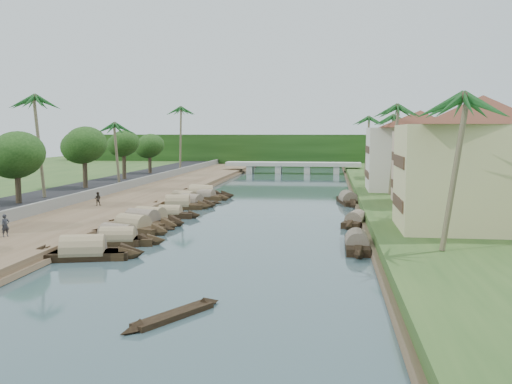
# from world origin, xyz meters

# --- Properties ---
(ground) EXTENTS (220.00, 220.00, 0.00)m
(ground) POSITION_xyz_m (0.00, 0.00, 0.00)
(ground) COLOR #33494D
(ground) RESTS_ON ground
(left_bank) EXTENTS (10.00, 180.00, 0.80)m
(left_bank) POSITION_xyz_m (-16.00, 20.00, 0.40)
(left_bank) COLOR brown
(left_bank) RESTS_ON ground
(right_bank) EXTENTS (16.00, 180.00, 1.20)m
(right_bank) POSITION_xyz_m (19.00, 20.00, 0.60)
(right_bank) COLOR #2A491D
(right_bank) RESTS_ON ground
(road) EXTENTS (8.00, 180.00, 1.40)m
(road) POSITION_xyz_m (-24.50, 20.00, 0.70)
(road) COLOR black
(road) RESTS_ON ground
(retaining_wall) EXTENTS (0.40, 180.00, 1.10)m
(retaining_wall) POSITION_xyz_m (-20.20, 20.00, 1.35)
(retaining_wall) COLOR slate
(retaining_wall) RESTS_ON left_bank
(treeline) EXTENTS (120.00, 14.00, 8.00)m
(treeline) POSITION_xyz_m (0.00, 100.00, 4.00)
(treeline) COLOR black
(treeline) RESTS_ON ground
(bridge) EXTENTS (28.00, 4.00, 2.40)m
(bridge) POSITION_xyz_m (0.00, 72.00, 1.72)
(bridge) COLOR #AEAEA3
(bridge) RESTS_ON ground
(building_near) EXTENTS (14.85, 14.85, 10.20)m
(building_near) POSITION_xyz_m (18.99, -2.00, 6.38)
(building_near) COLOR #C7C185
(building_near) RESTS_ON right_bank
(building_mid) EXTENTS (14.11, 14.11, 9.70)m
(building_mid) POSITION_xyz_m (19.99, 14.00, 6.13)
(building_mid) COLOR #C9A88E
(building_mid) RESTS_ON right_bank
(building_far) EXTENTS (15.59, 15.59, 10.20)m
(building_far) POSITION_xyz_m (18.99, 28.00, 6.38)
(building_far) COLOR beige
(building_far) RESTS_ON right_bank
(building_distant) EXTENTS (12.62, 12.62, 9.20)m
(building_distant) POSITION_xyz_m (19.99, 48.00, 5.88)
(building_distant) COLOR #C7C185
(building_distant) RESTS_ON right_bank
(sampan_0) EXTENTS (8.21, 2.79, 2.13)m
(sampan_0) POSITION_xyz_m (-8.95, -10.42, 0.41)
(sampan_0) COLOR black
(sampan_0) RESTS_ON ground
(sampan_1) EXTENTS (8.79, 4.15, 2.51)m
(sampan_1) POSITION_xyz_m (-8.99, -10.48, 0.42)
(sampan_1) COLOR black
(sampan_1) RESTS_ON ground
(sampan_2) EXTENTS (7.72, 2.90, 2.03)m
(sampan_2) POSITION_xyz_m (-8.41, -5.57, 0.41)
(sampan_2) COLOR black
(sampan_2) RESTS_ON ground
(sampan_3) EXTENTS (7.84, 4.21, 2.11)m
(sampan_3) POSITION_xyz_m (-8.86, -4.46, 0.41)
(sampan_3) COLOR black
(sampan_3) RESTS_ON ground
(sampan_4) EXTENTS (8.06, 4.67, 2.27)m
(sampan_4) POSITION_xyz_m (-9.22, 0.12, 0.42)
(sampan_4) COLOR black
(sampan_4) RESTS_ON ground
(sampan_5) EXTENTS (7.97, 3.93, 2.44)m
(sampan_5) POSITION_xyz_m (-9.09, 4.43, 0.42)
(sampan_5) COLOR black
(sampan_5) RESTS_ON ground
(sampan_6) EXTENTS (8.27, 4.51, 2.40)m
(sampan_6) POSITION_xyz_m (-9.39, 3.08, 0.42)
(sampan_6) COLOR black
(sampan_6) RESTS_ON ground
(sampan_7) EXTENTS (6.49, 1.54, 1.79)m
(sampan_7) POSITION_xyz_m (-8.29, 8.56, 0.40)
(sampan_7) COLOR black
(sampan_7) RESTS_ON ground
(sampan_8) EXTENTS (8.04, 3.13, 2.40)m
(sampan_8) POSITION_xyz_m (-9.30, 15.10, 0.42)
(sampan_8) COLOR black
(sampan_8) RESTS_ON ground
(sampan_9) EXTENTS (7.38, 4.67, 1.94)m
(sampan_9) POSITION_xyz_m (-8.50, 18.29, 0.41)
(sampan_9) COLOR black
(sampan_9) RESTS_ON ground
(sampan_10) EXTENTS (8.34, 5.43, 2.32)m
(sampan_10) POSITION_xyz_m (-9.76, 19.85, 0.42)
(sampan_10) COLOR black
(sampan_10) RESTS_ON ground
(sampan_11) EXTENTS (9.37, 4.57, 2.58)m
(sampan_11) POSITION_xyz_m (-9.01, 25.38, 0.42)
(sampan_11) COLOR black
(sampan_11) RESTS_ON ground
(sampan_12) EXTENTS (7.53, 3.45, 1.83)m
(sampan_12) POSITION_xyz_m (-8.28, 24.53, 0.40)
(sampan_12) COLOR black
(sampan_12) RESTS_ON ground
(sampan_13) EXTENTS (8.45, 5.39, 2.32)m
(sampan_13) POSITION_xyz_m (-9.68, 28.11, 0.42)
(sampan_13) COLOR black
(sampan_13) RESTS_ON ground
(sampan_14) EXTENTS (1.72, 8.09, 1.99)m
(sampan_14) POSITION_xyz_m (9.74, -4.80, 0.41)
(sampan_14) COLOR black
(sampan_14) RESTS_ON ground
(sampan_15) EXTENTS (3.28, 6.99, 1.89)m
(sampan_15) POSITION_xyz_m (10.14, 6.28, 0.41)
(sampan_15) COLOR black
(sampan_15) RESTS_ON ground
(sampan_16) EXTENTS (3.07, 9.40, 2.25)m
(sampan_16) POSITION_xyz_m (9.98, 22.62, 0.42)
(sampan_16) COLOR black
(sampan_16) RESTS_ON ground
(canoe_0) EXTENTS (3.94, 5.90, 0.84)m
(canoe_0) POSITION_xyz_m (0.55, -21.83, 0.10)
(canoe_0) COLOR black
(canoe_0) RESTS_ON ground
(canoe_1) EXTENTS (5.40, 1.27, 0.86)m
(canoe_1) POSITION_xyz_m (-8.45, 1.62, 0.10)
(canoe_1) COLOR black
(canoe_1) RESTS_ON ground
(canoe_2) EXTENTS (5.08, 1.22, 0.73)m
(canoe_2) POSITION_xyz_m (-7.75, 20.22, 0.10)
(canoe_2) COLOR black
(canoe_2) RESTS_ON ground
(palm_0) EXTENTS (3.20, 3.20, 11.17)m
(palm_0) POSITION_xyz_m (15.00, -10.47, 10.61)
(palm_0) COLOR #776A4F
(palm_0) RESTS_ON ground
(palm_1) EXTENTS (3.20, 3.20, 9.64)m
(palm_1) POSITION_xyz_m (16.00, 4.17, 9.12)
(palm_1) COLOR #776A4F
(palm_1) RESTS_ON ground
(palm_2) EXTENTS (3.20, 3.20, 12.04)m
(palm_2) POSITION_xyz_m (15.00, 22.52, 11.44)
(palm_2) COLOR #776A4F
(palm_2) RESTS_ON ground
(palm_3) EXTENTS (3.20, 3.20, 11.24)m
(palm_3) POSITION_xyz_m (16.00, 36.10, 10.67)
(palm_3) COLOR #776A4F
(palm_3) RESTS_ON ground
(palm_5) EXTENTS (3.20, 3.20, 12.67)m
(palm_5) POSITION_xyz_m (-24.00, 12.56, 12.24)
(palm_5) COLOR #776A4F
(palm_5) RESTS_ON ground
(palm_6) EXTENTS (3.20, 3.20, 9.91)m
(palm_6) POSITION_xyz_m (-22.00, 30.20, 9.57)
(palm_6) COLOR #776A4F
(palm_6) RESTS_ON ground
(palm_7) EXTENTS (3.20, 3.20, 11.55)m
(palm_7) POSITION_xyz_m (14.00, 55.80, 10.96)
(palm_7) COLOR #776A4F
(palm_7) RESTS_ON ground
(palm_8) EXTENTS (3.20, 3.20, 13.35)m
(palm_8) POSITION_xyz_m (-20.50, 58.36, 12.89)
(palm_8) COLOR #776A4F
(palm_8) RESTS_ON ground
(tree_2) EXTENTS (5.37, 5.37, 7.10)m
(tree_2) POSITION_xyz_m (-24.00, 7.51, 6.23)
(tree_2) COLOR #493C29
(tree_2) RESTS_ON ground
(tree_3) EXTENTS (5.36, 5.36, 7.74)m
(tree_3) POSITION_xyz_m (-24.00, 23.68, 6.86)
(tree_3) COLOR #493C29
(tree_3) RESTS_ON ground
(tree_4) EXTENTS (4.44, 4.44, 7.31)m
(tree_4) POSITION_xyz_m (-24.00, 37.94, 6.77)
(tree_4) COLOR #493C29
(tree_4) RESTS_ON ground
(tree_5) EXTENTS (4.68, 4.68, 6.71)m
(tree_5) POSITION_xyz_m (-24.00, 50.68, 6.10)
(tree_5) COLOR #493C29
(tree_5) RESTS_ON ground
(tree_6) EXTENTS (4.77, 4.77, 6.92)m
(tree_6) POSITION_xyz_m (24.00, 28.39, 6.08)
(tree_6) COLOR #493C29
(tree_6) RESTS_ON ground
(person_near) EXTENTS (0.67, 0.74, 1.70)m
(person_near) POSITION_xyz_m (-16.50, -7.38, 1.65)
(person_near) COLOR #25262C
(person_near) RESTS_ON left_bank
(person_far) EXTENTS (0.81, 0.69, 1.45)m
(person_far) POSITION_xyz_m (-17.00, 11.03, 1.53)
(person_far) COLOR #2D261F
(person_far) RESTS_ON left_bank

